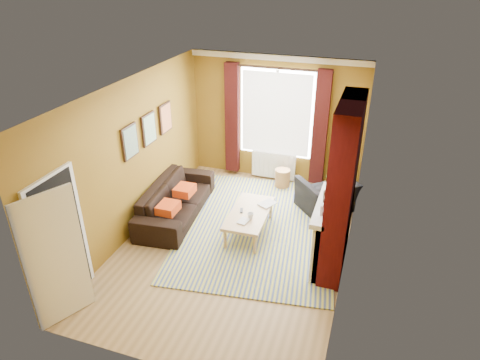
{
  "coord_description": "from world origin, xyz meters",
  "views": [
    {
      "loc": [
        2.07,
        -5.92,
        4.53
      ],
      "look_at": [
        0.0,
        0.25,
        1.15
      ],
      "focal_mm": 32.0,
      "sensor_mm": 36.0,
      "label": 1
    }
  ],
  "objects_px": {
    "wicker_stool": "(282,178)",
    "armchair": "(326,195)",
    "sofa": "(176,200)",
    "floor_lamp": "(346,139)",
    "coffee_table": "(249,214)"
  },
  "relations": [
    {
      "from": "wicker_stool",
      "to": "armchair",
      "type": "bearing_deg",
      "value": -32.35
    },
    {
      "from": "sofa",
      "to": "wicker_stool",
      "type": "distance_m",
      "value": 2.49
    },
    {
      "from": "wicker_stool",
      "to": "sofa",
      "type": "bearing_deg",
      "value": -133.3
    },
    {
      "from": "armchair",
      "to": "floor_lamp",
      "type": "height_order",
      "value": "floor_lamp"
    },
    {
      "from": "coffee_table",
      "to": "floor_lamp",
      "type": "xyz_separation_m",
      "value": [
        1.42,
        2.0,
        0.88
      ]
    },
    {
      "from": "sofa",
      "to": "wicker_stool",
      "type": "xyz_separation_m",
      "value": [
        1.7,
        1.81,
        -0.13
      ]
    },
    {
      "from": "coffee_table",
      "to": "floor_lamp",
      "type": "height_order",
      "value": "floor_lamp"
    },
    {
      "from": "sofa",
      "to": "armchair",
      "type": "bearing_deg",
      "value": -73.18
    },
    {
      "from": "sofa",
      "to": "coffee_table",
      "type": "height_order",
      "value": "sofa"
    },
    {
      "from": "sofa",
      "to": "floor_lamp",
      "type": "height_order",
      "value": "floor_lamp"
    },
    {
      "from": "sofa",
      "to": "armchair",
      "type": "distance_m",
      "value": 2.99
    },
    {
      "from": "armchair",
      "to": "coffee_table",
      "type": "distance_m",
      "value": 1.77
    },
    {
      "from": "armchair",
      "to": "wicker_stool",
      "type": "height_order",
      "value": "armchair"
    },
    {
      "from": "wicker_stool",
      "to": "floor_lamp",
      "type": "distance_m",
      "value": 1.66
    },
    {
      "from": "coffee_table",
      "to": "sofa",
      "type": "bearing_deg",
      "value": 172.7
    }
  ]
}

